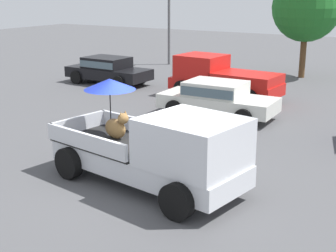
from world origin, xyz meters
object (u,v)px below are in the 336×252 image
at_px(parked_sedan_near, 217,97).
at_px(parked_sedan_far, 108,69).
at_px(pickup_truck_red, 221,78).
at_px(pickup_truck_main, 160,149).
at_px(motel_sign, 169,4).

relative_size(parked_sedan_near, parked_sedan_far, 1.00).
distance_m(parked_sedan_near, parked_sedan_far, 8.04).
bearing_deg(pickup_truck_red, pickup_truck_main, 111.41).
bearing_deg(parked_sedan_near, pickup_truck_main, -77.08).
bearing_deg(parked_sedan_far, motel_sign, 96.95).
relative_size(pickup_truck_main, parked_sedan_near, 1.22).
height_order(pickup_truck_red, parked_sedan_near, pickup_truck_red).
height_order(pickup_truck_red, parked_sedan_far, pickup_truck_red).
bearing_deg(pickup_truck_main, motel_sign, 129.47).
height_order(pickup_truck_main, parked_sedan_near, pickup_truck_main).
xyz_separation_m(pickup_truck_main, parked_sedan_far, (-9.17, 9.78, -0.24)).
relative_size(pickup_truck_red, parked_sedan_far, 1.13).
height_order(parked_sedan_near, motel_sign, motel_sign).
relative_size(parked_sedan_far, motel_sign, 0.84).
bearing_deg(motel_sign, parked_sedan_far, -84.56).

